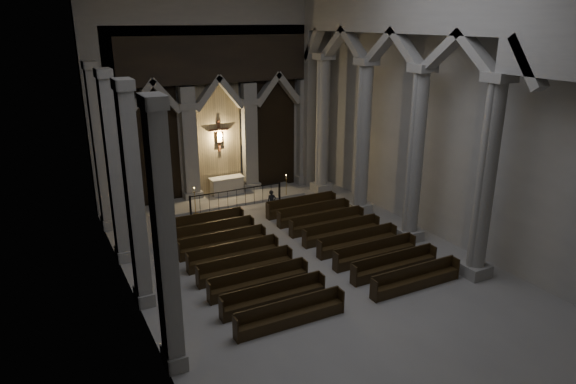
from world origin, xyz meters
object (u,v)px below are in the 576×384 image
object	(u,v)px
pews	(297,250)
candle_stand_right	(286,191)
worshipper	(272,202)
altar_rail	(237,195)
candle_stand_left	(195,207)
altar	(227,185)

from	to	relation	value
pews	candle_stand_right	bearing A→B (deg)	66.30
worshipper	altar_rail	bearing A→B (deg)	141.29
altar_rail	candle_stand_left	size ratio (longest dim) A/B	3.57
altar_rail	pews	size ratio (longest dim) A/B	0.56
candle_stand_right	pews	size ratio (longest dim) A/B	0.14
altar_rail	worshipper	distance (m)	2.20
worshipper	altar	bearing A→B (deg)	122.35
candle_stand_left	altar_rail	bearing A→B (deg)	-0.04
candle_stand_right	pews	bearing A→B (deg)	-113.70
altar	candle_stand_left	world-z (taller)	candle_stand_left
altar	pews	distance (m)	8.92
altar	candle_stand_right	size ratio (longest dim) A/B	1.44
pews	worshipper	xyz separation A→B (m)	(1.27, 5.18, 0.35)
altar_rail	altar	bearing A→B (deg)	84.83
candle_stand_left	pews	world-z (taller)	candle_stand_left
candle_stand_right	pews	distance (m)	7.80
altar	altar_rail	xyz separation A→B (m)	(-0.18, -1.94, 0.04)
altar_rail	candle_stand_left	bearing A→B (deg)	179.96
candle_stand_right	altar	bearing A→B (deg)	149.08
altar	worshipper	world-z (taller)	worshipper
candle_stand_right	worshipper	bearing A→B (deg)	-133.60
candle_stand_right	worshipper	size ratio (longest dim) A/B	1.07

